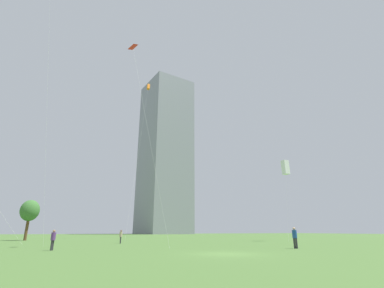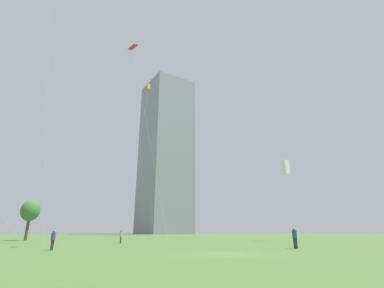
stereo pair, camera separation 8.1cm
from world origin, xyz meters
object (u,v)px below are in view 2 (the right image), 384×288
Objects in this scene: person_standing_0 at (53,238)px; person_standing_1 at (295,236)px; person_standing_2 at (121,236)px; kite_flying_4 at (133,50)px; park_tree_0 at (30,211)px; kite_flying_5 at (149,87)px; kite_flying_0 at (286,167)px; distant_highrise_0 at (166,154)px.

person_standing_1 reaches higher than person_standing_0.
person_standing_2 is 23.33m from kite_flying_4.
park_tree_0 is (-12.84, 17.62, 3.85)m from person_standing_2.
kite_flying_4 reaches higher than person_standing_0.
kite_flying_4 is at bearing -106.64° from kite_flying_5.
person_standing_2 is 39.64m from kite_flying_5.
park_tree_0 is (-5.56, 28.78, 3.86)m from person_standing_0.
kite_flying_5 is at bearing 130.19° from kite_flying_0.
person_standing_1 reaches higher than person_standing_2.
person_standing_2 is 0.13× the size of kite_flying_0.
distant_highrise_0 is at bearing 83.89° from kite_flying_0.
kite_flying_0 reaches higher than person_standing_1.
distant_highrise_0 is (11.24, 104.94, 30.45)m from kite_flying_0.
park_tree_0 reaches higher than person_standing_2.
kite_flying_0 is at bearing -44.38° from person_standing_0.
person_standing_1 is 43.35m from park_tree_0.
kite_flying_0 is (13.16, 14.80, 10.66)m from person_standing_1.
distant_highrise_0 is (38.97, 111.86, 19.84)m from kite_flying_4.
kite_flying_4 reaches higher than kite_flying_0.
kite_flying_0 reaches higher than person_standing_2.
kite_flying_5 is 5.32× the size of park_tree_0.
distant_highrise_0 is at bearing -14.13° from person_standing_2.
park_tree_0 is at bearing 112.70° from kite_flying_4.
person_standing_1 is 22.49m from kite_flying_0.
person_standing_1 is at bearing -81.14° from kite_flying_5.
person_standing_2 is at bearing -109.42° from kite_flying_5.
kite_flying_0 is (33.37, 8.93, 10.80)m from person_standing_0.
kite_flying_4 is at bearing -166.00° from kite_flying_0.
kite_flying_0 reaches higher than person_standing_0.
person_standing_0 is 0.02× the size of distant_highrise_0.
person_standing_1 is 0.14× the size of kite_flying_0.
person_standing_2 is at bearing -2.51° from person_standing_0.
person_standing_2 is 0.25× the size of park_tree_0.
distant_highrise_0 is (30.20, 82.50, 7.88)m from kite_flying_5.
person_standing_0 is 129.07m from distant_highrise_0.
kite_flying_5 is (-5.80, 37.24, 33.23)m from person_standing_1.
person_standing_2 is at bearing 175.11° from kite_flying_0.
kite_flying_5 is at bearing 73.36° from kite_flying_4.
kite_flying_0 is 109.85m from distant_highrise_0.
kite_flying_4 is at bearing -39.73° from person_standing_0.
person_standing_2 is (-12.93, 17.03, -0.12)m from person_standing_1.
kite_flying_0 is at bearing -106.05° from distant_highrise_0.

